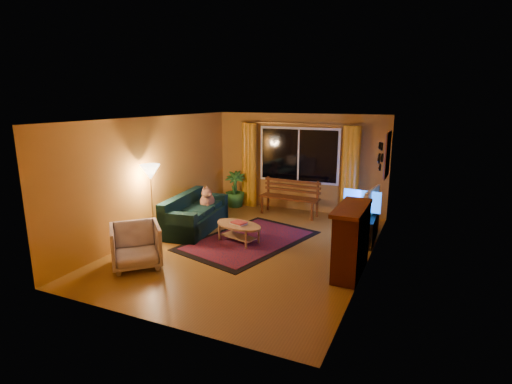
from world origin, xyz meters
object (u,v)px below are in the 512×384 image
at_px(armchair, 136,244).
at_px(floor_lamp, 152,203).
at_px(bench, 289,206).
at_px(sofa, 195,213).
at_px(tv_console, 365,227).
at_px(coffee_table, 239,233).

relative_size(armchair, floor_lamp, 0.53).
relative_size(bench, sofa, 0.78).
xyz_separation_m(bench, tv_console, (2.04, -1.02, 0.04)).
distance_m(bench, tv_console, 2.28).
height_order(armchair, tv_console, armchair).
distance_m(bench, sofa, 2.46).
relative_size(floor_lamp, coffee_table, 1.48).
height_order(sofa, floor_lamp, floor_lamp).
xyz_separation_m(armchair, floor_lamp, (-0.60, 1.23, 0.37)).
bearing_deg(tv_console, sofa, -167.56).
bearing_deg(bench, floor_lamp, -121.45).
xyz_separation_m(sofa, tv_console, (3.56, 0.90, -0.12)).
bearing_deg(armchair, bench, 27.03).
distance_m(coffee_table, tv_console, 2.63).
bearing_deg(coffee_table, armchair, -121.23).
bearing_deg(bench, armchair, -105.32).
distance_m(armchair, tv_console, 4.57).
height_order(sofa, tv_console, sofa).
distance_m(bench, armchair, 4.30).
height_order(floor_lamp, tv_console, floor_lamp).
distance_m(sofa, armchair, 2.15).
xyz_separation_m(bench, coffee_table, (-0.27, -2.27, -0.03)).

